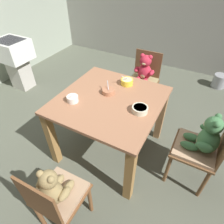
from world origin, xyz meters
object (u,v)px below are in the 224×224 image
object	(u,v)px
porridge_bowl_white_near_left	(73,99)
sink_basin	(15,58)
teddy_chair_near_right	(204,142)
porridge_bowl_terracotta_center	(108,91)
porridge_bowl_yellow_far_center	(127,82)
metal_pail	(219,81)
teddy_chair_near_front	(55,193)
teddy_chair_far_center	(144,75)
dining_table	(110,110)
porridge_bowl_cream_near_right	(140,109)

from	to	relation	value
porridge_bowl_white_near_left	sink_basin	size ratio (longest dim) A/B	0.14
porridge_bowl_white_near_left	teddy_chair_near_right	bearing A→B (deg)	11.68
porridge_bowl_terracotta_center	porridge_bowl_white_near_left	xyz separation A→B (m)	(-0.24, -0.29, 0.01)
porridge_bowl_yellow_far_center	metal_pail	world-z (taller)	porridge_bowl_yellow_far_center
metal_pail	porridge_bowl_yellow_far_center	bearing A→B (deg)	-118.86
porridge_bowl_white_near_left	teddy_chair_near_front	bearing A→B (deg)	-63.84
porridge_bowl_white_near_left	metal_pail	xyz separation A→B (m)	(1.34, 2.36, -0.67)
teddy_chair_far_center	porridge_bowl_yellow_far_center	world-z (taller)	porridge_bowl_yellow_far_center
teddy_chair_near_front	porridge_bowl_white_near_left	world-z (taller)	porridge_bowl_white_near_left
dining_table	teddy_chair_near_front	world-z (taller)	teddy_chair_near_front
teddy_chair_near_right	teddy_chair_near_front	bearing A→B (deg)	48.16
teddy_chair_far_center	porridge_bowl_yellow_far_center	xyz separation A→B (m)	(0.02, -0.62, 0.24)
porridge_bowl_white_near_left	sink_basin	bearing A→B (deg)	158.03
porridge_bowl_terracotta_center	porridge_bowl_yellow_far_center	world-z (taller)	porridge_bowl_yellow_far_center
dining_table	porridge_bowl_yellow_far_center	distance (m)	0.38
porridge_bowl_cream_near_right	porridge_bowl_yellow_far_center	bearing A→B (deg)	129.37
teddy_chair_near_front	metal_pail	world-z (taller)	teddy_chair_near_front
porridge_bowl_yellow_far_center	porridge_bowl_white_near_left	world-z (taller)	porridge_bowl_yellow_far_center
teddy_chair_near_front	sink_basin	size ratio (longest dim) A/B	0.99
teddy_chair_near_front	porridge_bowl_yellow_far_center	distance (m)	1.31
teddy_chair_far_center	sink_basin	world-z (taller)	teddy_chair_far_center
dining_table	teddy_chair_far_center	bearing A→B (deg)	88.98
teddy_chair_far_center	teddy_chair_near_front	world-z (taller)	teddy_chair_far_center
porridge_bowl_yellow_far_center	porridge_bowl_white_near_left	bearing A→B (deg)	-121.97
porridge_bowl_yellow_far_center	metal_pail	size ratio (longest dim) A/B	0.58
teddy_chair_far_center	porridge_bowl_yellow_far_center	size ratio (longest dim) A/B	6.32
porridge_bowl_yellow_far_center	porridge_bowl_white_near_left	size ratio (longest dim) A/B	1.14
sink_basin	porridge_bowl_terracotta_center	bearing A→B (deg)	-11.83
teddy_chair_near_right	metal_pail	size ratio (longest dim) A/B	3.78
teddy_chair_near_right	porridge_bowl_yellow_far_center	bearing A→B (deg)	-17.37
teddy_chair_far_center	teddy_chair_near_front	xyz separation A→B (m)	(0.05, -1.91, -0.02)
metal_pail	porridge_bowl_cream_near_right	bearing A→B (deg)	-107.63
porridge_bowl_terracotta_center	metal_pail	size ratio (longest dim) A/B	0.56
porridge_bowl_yellow_far_center	metal_pail	xyz separation A→B (m)	(1.00, 1.82, -0.67)
metal_pail	sink_basin	bearing A→B (deg)	-151.84
teddy_chair_near_right	porridge_bowl_white_near_left	distance (m)	1.30
sink_basin	metal_pail	size ratio (longest dim) A/B	3.61
porridge_bowl_cream_near_right	porridge_bowl_white_near_left	world-z (taller)	porridge_bowl_white_near_left
teddy_chair_near_front	metal_pail	distance (m)	3.28
porridge_bowl_yellow_far_center	teddy_chair_near_front	bearing A→B (deg)	-88.77
porridge_bowl_white_near_left	sink_basin	distance (m)	1.90
porridge_bowl_cream_near_right	dining_table	bearing A→B (deg)	173.18
dining_table	porridge_bowl_yellow_far_center	size ratio (longest dim) A/B	7.65
teddy_chair_near_front	metal_pail	bearing A→B (deg)	-18.79
teddy_chair_near_right	metal_pail	xyz separation A→B (m)	(0.09, 2.10, -0.45)
teddy_chair_far_center	porridge_bowl_terracotta_center	bearing A→B (deg)	-5.94
porridge_bowl_white_near_left	porridge_bowl_yellow_far_center	bearing A→B (deg)	58.03
dining_table	teddy_chair_far_center	world-z (taller)	teddy_chair_far_center
porridge_bowl_terracotta_center	sink_basin	distance (m)	2.05
sink_basin	porridge_bowl_cream_near_right	bearing A→B (deg)	-12.67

